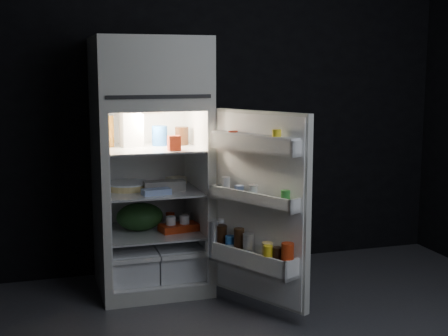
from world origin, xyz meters
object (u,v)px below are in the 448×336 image
object	(u,v)px
milk_jug	(131,129)
yogurt_tray	(179,227)
refrigerator	(150,156)
fridge_door	(257,211)
egg_carton	(164,186)

from	to	relation	value
milk_jug	yogurt_tray	xyz separation A→B (m)	(0.30, -0.14, -0.69)
refrigerator	milk_jug	distance (m)	0.23
refrigerator	yogurt_tray	world-z (taller)	refrigerator
fridge_door	egg_carton	world-z (taller)	fridge_door
fridge_door	yogurt_tray	distance (m)	0.74
fridge_door	milk_jug	distance (m)	1.10
refrigerator	milk_jug	bearing A→B (deg)	162.43
yogurt_tray	fridge_door	bearing A→B (deg)	-67.79
egg_carton	fridge_door	bearing A→B (deg)	-50.14
fridge_door	yogurt_tray	size ratio (longest dim) A/B	4.48
fridge_door	milk_jug	size ratio (longest dim) A/B	5.08
egg_carton	yogurt_tray	bearing A→B (deg)	7.62
fridge_door	yogurt_tray	world-z (taller)	fridge_door
egg_carton	yogurt_tray	size ratio (longest dim) A/B	1.04
refrigerator	yogurt_tray	size ratio (longest dim) A/B	6.54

